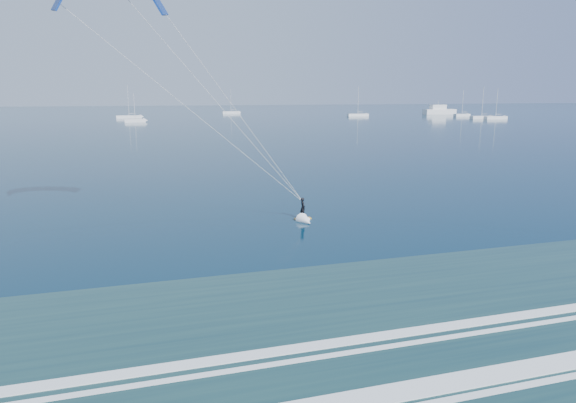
% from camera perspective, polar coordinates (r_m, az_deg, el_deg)
% --- Properties ---
extents(kitesurfer_rig, '(20.08, 4.79, 18.92)m').
position_cam_1_polar(kitesurfer_rig, '(38.39, -8.30, 11.22)').
color(kitesurfer_rig, orange).
rests_on(kitesurfer_rig, ground).
extents(motor_yacht, '(16.86, 4.50, 6.72)m').
position_cam_1_polar(motor_yacht, '(272.76, 16.44, 9.67)').
color(motor_yacht, white).
rests_on(motor_yacht, ground).
extents(sailboat_2, '(10.31, 2.40, 13.68)m').
position_cam_1_polar(sailboat_2, '(228.30, -17.24, 8.99)').
color(sailboat_2, white).
rests_on(sailboat_2, ground).
extents(sailboat_3, '(7.26, 2.40, 10.28)m').
position_cam_1_polar(sailboat_3, '(195.72, -16.62, 8.62)').
color(sailboat_3, white).
rests_on(sailboat_3, ground).
extents(sailboat_4, '(9.06, 2.40, 12.27)m').
position_cam_1_polar(sailboat_4, '(270.32, -6.34, 9.82)').
color(sailboat_4, white).
rests_on(sailboat_4, ground).
extents(sailboat_5, '(9.93, 2.40, 13.39)m').
position_cam_1_polar(sailboat_5, '(239.57, 7.76, 9.52)').
color(sailboat_5, white).
rests_on(sailboat_5, ground).
extents(sailboat_6, '(9.82, 2.40, 13.16)m').
position_cam_1_polar(sailboat_6, '(228.28, 20.71, 8.76)').
color(sailboat_6, white).
rests_on(sailboat_6, ground).
extents(sailboat_7, '(7.41, 2.40, 11.49)m').
position_cam_1_polar(sailboat_7, '(248.66, 18.76, 9.09)').
color(sailboat_7, white).
rests_on(sailboat_7, ground).
extents(sailboat_8, '(9.78, 2.40, 12.36)m').
position_cam_1_polar(sailboat_8, '(227.21, 22.07, 8.65)').
color(sailboat_8, white).
rests_on(sailboat_8, ground).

